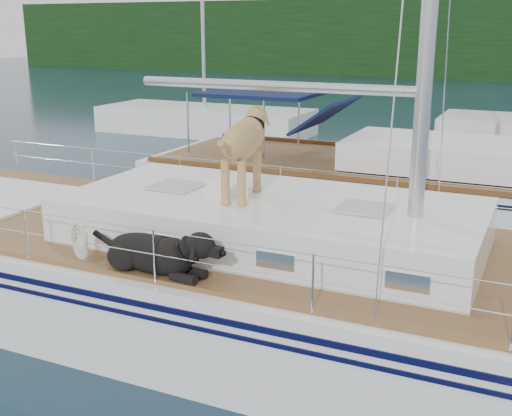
% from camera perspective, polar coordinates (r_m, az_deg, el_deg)
% --- Properties ---
extents(ground, '(120.00, 120.00, 0.00)m').
position_cam_1_polar(ground, '(9.02, -3.47, -9.77)').
color(ground, black).
rests_on(ground, ground).
extents(tree_line, '(90.00, 3.00, 6.00)m').
position_cam_1_polar(tree_line, '(52.30, 21.16, 13.85)').
color(tree_line, black).
rests_on(tree_line, ground).
extents(shore_bank, '(92.00, 1.00, 1.20)m').
position_cam_1_polar(shore_bank, '(53.59, 21.00, 11.31)').
color(shore_bank, '#595147').
rests_on(shore_bank, ground).
extents(main_sailboat, '(12.00, 3.80, 14.01)m').
position_cam_1_polar(main_sailboat, '(8.70, -3.02, -5.83)').
color(main_sailboat, white).
rests_on(main_sailboat, ground).
extents(neighbor_sailboat, '(11.00, 3.50, 13.30)m').
position_cam_1_polar(neighbor_sailboat, '(13.59, 13.71, 1.46)').
color(neighbor_sailboat, white).
rests_on(neighbor_sailboat, ground).
extents(bg_boat_west, '(8.00, 3.00, 11.65)m').
position_cam_1_polar(bg_boat_west, '(24.51, -4.56, 7.71)').
color(bg_boat_west, white).
rests_on(bg_boat_west, ground).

